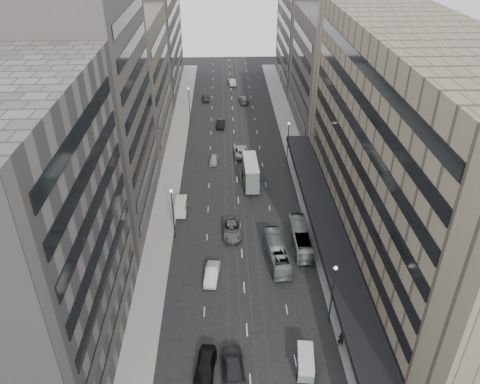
{
  "coord_description": "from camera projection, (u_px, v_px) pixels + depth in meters",
  "views": [
    {
      "loc": [
        -2.24,
        -43.78,
        41.68
      ],
      "look_at": [
        0.0,
        15.11,
        5.81
      ],
      "focal_mm": 35.0,
      "sensor_mm": 36.0,
      "label": 1
    }
  ],
  "objects": [
    {
      "name": "sedan_2",
      "position": [
        232.0,
        229.0,
        69.51
      ],
      "size": [
        2.93,
        6.0,
        1.64
      ],
      "primitive_type": "imported",
      "rotation": [
        0.0,
        0.0,
        0.04
      ],
      "color": "#58575A",
      "rests_on": "ground"
    },
    {
      "name": "sedan_1",
      "position": [
        212.0,
        274.0,
        61.05
      ],
      "size": [
        2.23,
        4.95,
        1.58
      ],
      "primitive_type": "imported",
      "rotation": [
        0.0,
        0.0,
        -0.12
      ],
      "color": "silver",
      "rests_on": "ground"
    },
    {
      "name": "double_decker",
      "position": [
        251.0,
        172.0,
        81.1
      ],
      "size": [
        2.77,
        8.41,
        4.56
      ],
      "rotation": [
        0.0,
        0.0,
        0.03
      ],
      "color": "slate",
      "rests_on": "ground"
    },
    {
      "name": "vw_microbus",
      "position": [
        305.0,
        361.0,
        48.78
      ],
      "size": [
        2.17,
        4.11,
        2.13
      ],
      "rotation": [
        0.0,
        0.0,
        -0.11
      ],
      "color": "slate",
      "rests_on": "ground"
    },
    {
      "name": "building_left_a",
      "position": [
        20.0,
        241.0,
        43.78
      ],
      "size": [
        15.0,
        28.0,
        30.0
      ],
      "primitive_type": "cube",
      "color": "slate",
      "rests_on": "ground"
    },
    {
      "name": "building_left_c",
      "position": [
        124.0,
        83.0,
        91.18
      ],
      "size": [
        15.0,
        28.0,
        25.0
      ],
      "primitive_type": "cube",
      "color": "#726659",
      "rests_on": "ground"
    },
    {
      "name": "department_store",
      "position": [
        412.0,
        156.0,
        58.87
      ],
      "size": [
        19.2,
        60.0,
        30.0
      ],
      "color": "gray",
      "rests_on": "ground"
    },
    {
      "name": "sedan_5",
      "position": [
        221.0,
        124.0,
        103.66
      ],
      "size": [
        1.95,
        4.74,
        1.53
      ],
      "primitive_type": "imported",
      "rotation": [
        0.0,
        0.0,
        -0.07
      ],
      "color": "black",
      "rests_on": "ground"
    },
    {
      "name": "lamp_right_near",
      "position": [
        333.0,
        288.0,
        52.45
      ],
      "size": [
        0.44,
        0.44,
        8.32
      ],
      "color": "#262628",
      "rests_on": "ground"
    },
    {
      "name": "building_right_far",
      "position": [
        312.0,
        31.0,
        122.53
      ],
      "size": [
        15.0,
        32.0,
        28.0
      ],
      "primitive_type": "cube",
      "color": "slate",
      "rests_on": "ground"
    },
    {
      "name": "lamp_right_far",
      "position": [
        288.0,
        138.0,
        86.6
      ],
      "size": [
        0.44,
        0.44,
        8.32
      ],
      "color": "#262628",
      "rests_on": "ground"
    },
    {
      "name": "bus_far",
      "position": [
        300.0,
        238.0,
        66.81
      ],
      "size": [
        2.32,
        9.86,
        2.74
      ],
      "primitive_type": "imported",
      "rotation": [
        0.0,
        0.0,
        3.14
      ],
      "color": "#919C93",
      "rests_on": "ground"
    },
    {
      "name": "building_left_b",
      "position": [
        87.0,
        113.0,
        65.79
      ],
      "size": [
        15.0,
        26.0,
        34.0
      ],
      "primitive_type": "cube",
      "color": "#4E4844",
      "rests_on": "ground"
    },
    {
      "name": "lamp_left_near",
      "position": [
        173.0,
        208.0,
        66.33
      ],
      "size": [
        0.44,
        0.44,
        8.32
      ],
      "color": "#262628",
      "rests_on": "ground"
    },
    {
      "name": "sedan_4",
      "position": [
        214.0,
        160.0,
        89.03
      ],
      "size": [
        1.9,
        4.02,
        1.33
      ],
      "primitive_type": "imported",
      "rotation": [
        0.0,
        0.0,
        -0.09
      ],
      "color": "#ACA68E",
      "rests_on": "ground"
    },
    {
      "name": "ground",
      "position": [
        245.0,
        293.0,
        59.11
      ],
      "size": [
        220.0,
        220.0,
        0.0
      ],
      "primitive_type": "plane",
      "color": "black",
      "rests_on": "ground"
    },
    {
      "name": "sedan_3",
      "position": [
        233.0,
        365.0,
        48.79
      ],
      "size": [
        2.74,
        5.94,
        1.68
      ],
      "primitive_type": "imported",
      "rotation": [
        0.0,
        0.0,
        3.21
      ],
      "color": "#232326",
      "rests_on": "ground"
    },
    {
      "name": "sidewalk_left",
      "position": [
        174.0,
        159.0,
        90.69
      ],
      "size": [
        4.0,
        125.0,
        0.15
      ],
      "primitive_type": "cube",
      "color": "gray",
      "rests_on": "ground"
    },
    {
      "name": "sedan_7",
      "position": [
        244.0,
        99.0,
        116.79
      ],
      "size": [
        2.53,
        5.36,
        1.51
      ],
      "primitive_type": "imported",
      "rotation": [
        0.0,
        0.0,
        3.22
      ],
      "color": "#515153",
      "rests_on": "ground"
    },
    {
      "name": "sedan_0",
      "position": [
        205.0,
        365.0,
        48.79
      ],
      "size": [
        2.62,
        5.21,
        1.7
      ],
      "primitive_type": "imported",
      "rotation": [
        0.0,
        0.0,
        -0.12
      ],
      "color": "black",
      "rests_on": "ground"
    },
    {
      "name": "sedan_6",
      "position": [
        241.0,
        151.0,
        91.74
      ],
      "size": [
        3.03,
        6.1,
        1.66
      ],
      "primitive_type": "imported",
      "rotation": [
        0.0,
        0.0,
        3.19
      ],
      "color": "#BABAB6",
      "rests_on": "ground"
    },
    {
      "name": "pedestrian",
      "position": [
        341.0,
        339.0,
        51.39
      ],
      "size": [
        0.77,
        0.55,
        1.99
      ],
      "primitive_type": "imported",
      "rotation": [
        0.0,
        0.0,
        3.24
      ],
      "color": "black",
      "rests_on": "sidewalk_right"
    },
    {
      "name": "sidewalk_right",
      "position": [
        297.0,
        156.0,
        91.47
      ],
      "size": [
        4.0,
        125.0,
        0.15
      ],
      "primitive_type": "cube",
      "color": "gray",
      "rests_on": "ground"
    },
    {
      "name": "sedan_8",
      "position": [
        206.0,
        98.0,
        117.71
      ],
      "size": [
        2.13,
        4.48,
        1.48
      ],
      "primitive_type": "imported",
      "rotation": [
        0.0,
        0.0,
        0.09
      ],
      "color": "#29292C",
      "rests_on": "ground"
    },
    {
      "name": "lamp_left_far",
      "position": [
        189.0,
        101.0,
        103.04
      ],
      "size": [
        0.44,
        0.44,
        8.32
      ],
      "color": "#262628",
      "rests_on": "ground"
    },
    {
      "name": "building_left_d",
      "position": [
        146.0,
        36.0,
        118.57
      ],
      "size": [
        15.0,
        38.0,
        28.0
      ],
      "primitive_type": "cube",
      "color": "slate",
      "rests_on": "ground"
    },
    {
      "name": "sedan_9",
      "position": [
        232.0,
        82.0,
        128.31
      ],
      "size": [
        2.33,
        5.18,
        1.65
      ],
      "primitive_type": "imported",
      "rotation": [
        0.0,
        0.0,
        3.26
      ],
      "color": "#BDB29C",
      "rests_on": "ground"
    },
    {
      "name": "building_right_mid",
      "position": [
        336.0,
        73.0,
        97.96
      ],
      "size": [
        15.0,
        28.0,
        24.0
      ],
      "primitive_type": "cube",
      "color": "#4E4844",
      "rests_on": "ground"
    },
    {
      "name": "bus_near",
      "position": [
        276.0,
        252.0,
        64.01
      ],
      "size": [
        2.99,
        9.86,
        2.71
      ],
      "primitive_type": "imported",
      "rotation": [
        0.0,
        0.0,
        3.22
      ],
      "color": "gray",
      "rests_on": "ground"
    },
    {
      "name": "panel_van",
      "position": [
        181.0,
        207.0,
        73.81
      ],
      "size": [
        1.93,
        3.85,
        2.42
      ],
      "rotation": [
        0.0,
        0.0,
        -0.01
      ],
      "color": "beige",
      "rests_on": "ground"
    }
  ]
}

